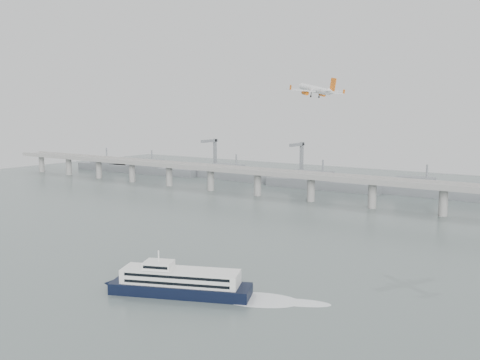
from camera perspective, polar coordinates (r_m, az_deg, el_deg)
The scene contains 5 objects.
ground at distance 229.03m, azimuth -7.86°, elevation -10.53°, with size 900.00×900.00×0.00m, color slate.
bridge at distance 393.70m, azimuth 11.76°, elevation -0.25°, with size 800.00×22.00×23.90m.
distant_fleet at distance 526.12m, azimuth -1.20°, elevation 0.66°, with size 453.00×60.90×40.00m.
ferry at distance 204.77m, azimuth -6.69°, elevation -11.38°, with size 86.73×43.09×17.27m.
airliner at distance 267.69m, azimuth 8.51°, elevation 9.99°, with size 31.95×30.01×9.61m.
Camera 1 is at (146.09, -161.09, 71.84)m, focal length 38.00 mm.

